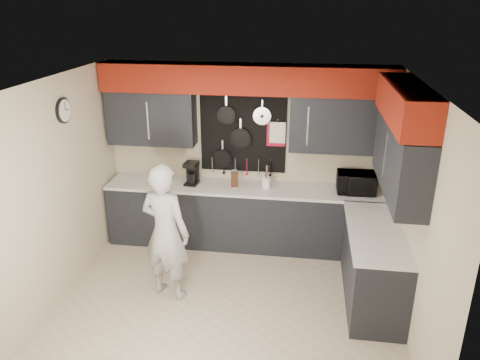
% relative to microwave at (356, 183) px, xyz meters
% --- Properties ---
extents(ground, '(4.00, 4.00, 0.00)m').
position_rel_microwave_xyz_m(ground, '(-1.54, -1.45, -1.06)').
color(ground, tan).
rests_on(ground, ground).
extents(back_wall_assembly, '(4.00, 0.36, 2.60)m').
position_rel_microwave_xyz_m(back_wall_assembly, '(-1.53, 0.15, 0.95)').
color(back_wall_assembly, beige).
rests_on(back_wall_assembly, ground).
extents(right_wall_assembly, '(0.36, 3.50, 2.60)m').
position_rel_microwave_xyz_m(right_wall_assembly, '(0.31, -1.19, 0.88)').
color(right_wall_assembly, beige).
rests_on(right_wall_assembly, ground).
extents(left_wall_assembly, '(0.05, 3.50, 2.60)m').
position_rel_microwave_xyz_m(left_wall_assembly, '(-3.54, -1.43, 0.27)').
color(left_wall_assembly, beige).
rests_on(left_wall_assembly, ground).
extents(base_cabinets, '(3.95, 2.20, 0.92)m').
position_rel_microwave_xyz_m(base_cabinets, '(-1.05, -0.32, -0.60)').
color(base_cabinets, black).
rests_on(base_cabinets, ground).
extents(microwave, '(0.52, 0.36, 0.28)m').
position_rel_microwave_xyz_m(microwave, '(0.00, 0.00, 0.00)').
color(microwave, black).
rests_on(microwave, base_cabinets).
extents(knife_block, '(0.11, 0.11, 0.20)m').
position_rel_microwave_xyz_m(knife_block, '(-1.67, -0.01, -0.04)').
color(knife_block, '#3A2612').
rests_on(knife_block, base_cabinets).
extents(utensil_crock, '(0.11, 0.11, 0.15)m').
position_rel_microwave_xyz_m(utensil_crock, '(-1.22, -0.00, -0.07)').
color(utensil_crock, white).
rests_on(utensil_crock, base_cabinets).
extents(coffee_maker, '(0.20, 0.24, 0.33)m').
position_rel_microwave_xyz_m(coffee_maker, '(-2.29, 0.00, 0.03)').
color(coffee_maker, black).
rests_on(coffee_maker, base_cabinets).
extents(person, '(0.71, 0.57, 1.69)m').
position_rel_microwave_xyz_m(person, '(-2.28, -1.36, -0.22)').
color(person, '#ACACAA').
rests_on(person, ground).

